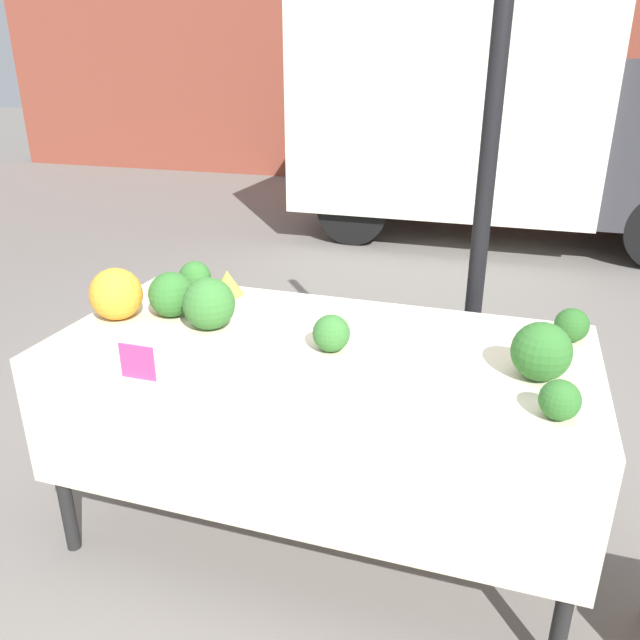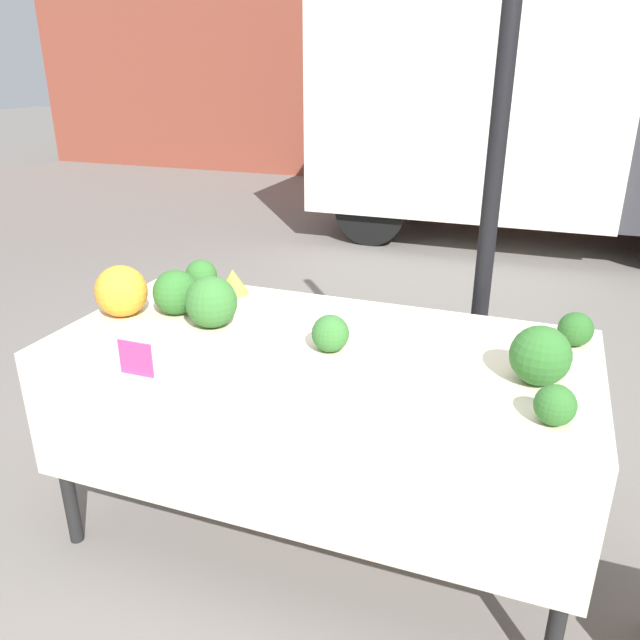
% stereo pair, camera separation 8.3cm
% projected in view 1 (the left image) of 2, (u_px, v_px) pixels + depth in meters
% --- Properties ---
extents(ground_plane, '(40.00, 40.00, 0.00)m').
position_uv_depth(ground_plane, '(320.00, 528.00, 2.44)').
color(ground_plane, slate).
extents(tent_pole, '(0.07, 0.07, 2.23)m').
position_uv_depth(tent_pole, '(482.00, 218.00, 2.48)').
color(tent_pole, black).
rests_on(tent_pole, ground_plane).
extents(parked_truck, '(4.31, 1.93, 2.26)m').
position_uv_depth(parked_truck, '(506.00, 117.00, 6.17)').
color(parked_truck, silver).
rests_on(parked_truck, ground_plane).
extents(market_table, '(1.82, 0.88, 0.80)m').
position_uv_depth(market_table, '(314.00, 375.00, 2.11)').
color(market_table, beige).
rests_on(market_table, ground_plane).
extents(orange_cauliflower, '(0.19, 0.19, 0.19)m').
position_uv_depth(orange_cauliflower, '(116.00, 294.00, 2.29)').
color(orange_cauliflower, orange).
rests_on(orange_cauliflower, market_table).
extents(romanesco_head, '(0.13, 0.13, 0.10)m').
position_uv_depth(romanesco_head, '(228.00, 283.00, 2.55)').
color(romanesco_head, '#93B238').
rests_on(romanesco_head, market_table).
extents(broccoli_head_0, '(0.19, 0.19, 0.19)m').
position_uv_depth(broccoli_head_0, '(209.00, 304.00, 2.21)').
color(broccoli_head_0, '#336B2D').
rests_on(broccoli_head_0, market_table).
extents(broccoli_head_1, '(0.13, 0.13, 0.13)m').
position_uv_depth(broccoli_head_1, '(195.00, 277.00, 2.57)').
color(broccoli_head_1, '#2D6628').
rests_on(broccoli_head_1, market_table).
extents(broccoli_head_2, '(0.18, 0.18, 0.18)m').
position_uv_depth(broccoli_head_2, '(541.00, 351.00, 1.85)').
color(broccoli_head_2, '#2D6628').
rests_on(broccoli_head_2, market_table).
extents(broccoli_head_3, '(0.12, 0.12, 0.12)m').
position_uv_depth(broccoli_head_3, '(572.00, 325.00, 2.12)').
color(broccoli_head_3, '#285B23').
rests_on(broccoli_head_3, market_table).
extents(broccoli_head_4, '(0.12, 0.12, 0.12)m').
position_uv_depth(broccoli_head_4, '(331.00, 333.00, 2.04)').
color(broccoli_head_4, '#336B2D').
rests_on(broccoli_head_4, market_table).
extents(broccoli_head_5, '(0.17, 0.17, 0.17)m').
position_uv_depth(broccoli_head_5, '(171.00, 295.00, 2.32)').
color(broccoli_head_5, '#2D6628').
rests_on(broccoli_head_5, market_table).
extents(broccoli_head_6, '(0.11, 0.11, 0.11)m').
position_uv_depth(broccoli_head_6, '(560.00, 400.00, 1.65)').
color(broccoli_head_6, '#2D6628').
rests_on(broccoli_head_6, market_table).
extents(price_sign, '(0.12, 0.01, 0.11)m').
position_uv_depth(price_sign, '(137.00, 362.00, 1.86)').
color(price_sign, '#E53D84').
rests_on(price_sign, market_table).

